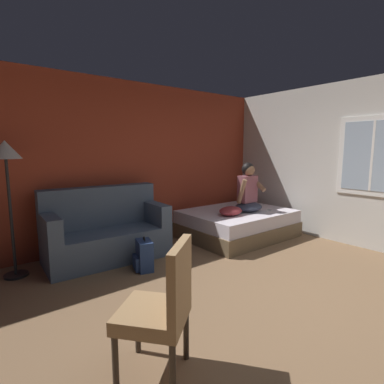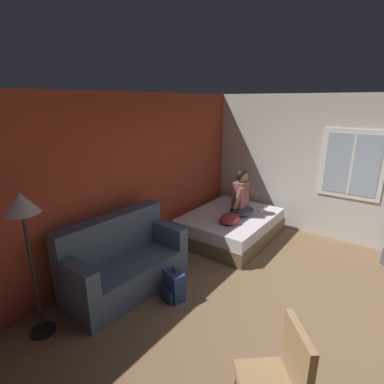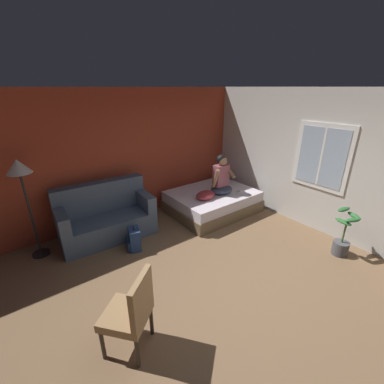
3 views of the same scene
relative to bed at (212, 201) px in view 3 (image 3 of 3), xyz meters
name	(u,v)px [view 3 (image 3 of 3)]	position (x,y,z in m)	size (l,w,h in m)	color
ground_plane	(237,292)	(-1.43, -2.17, -0.24)	(40.00, 40.00, 0.00)	brown
wall_back_accent	(132,155)	(-1.43, 0.99, 1.11)	(10.11, 0.16, 2.70)	#993823
wall_side_with_window	(344,168)	(1.20, -2.17, 1.12)	(0.19, 7.56, 2.70)	silver
bed	(212,201)	(0.00, 0.00, 0.00)	(1.91, 1.49, 0.48)	brown
couch	(106,217)	(-2.33, 0.42, 0.16)	(1.74, 0.91, 1.04)	#47566B
side_chair	(131,311)	(-2.93, -2.06, 0.30)	(0.65, 0.65, 0.98)	#382D23
person_seated	(221,178)	(0.12, -0.15, 0.60)	(0.53, 0.45, 0.88)	#383D51
backpack	(134,239)	(-2.12, -0.32, -0.04)	(0.30, 0.34, 0.46)	navy
throw_pillow	(206,195)	(-0.36, -0.18, 0.31)	(0.48, 0.36, 0.14)	#993338
cell_phone	(238,192)	(0.46, -0.36, 0.25)	(0.07, 0.14, 0.01)	#B7B7BC
floor_lamp	(21,176)	(-3.49, 0.51, 1.19)	(0.36, 0.36, 1.70)	black
potted_plant	(343,239)	(0.65, -2.61, 0.07)	(0.39, 0.37, 0.85)	#4C4C51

